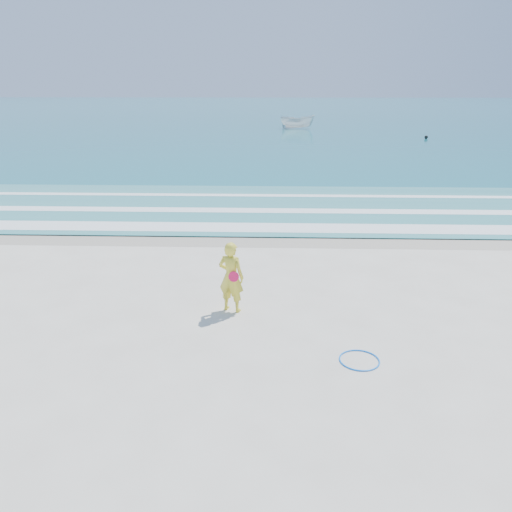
{
  "coord_description": "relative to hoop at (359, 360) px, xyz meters",
  "views": [
    {
      "loc": [
        0.57,
        -9.46,
        5.69
      ],
      "look_at": [
        0.1,
        4.0,
        1.0
      ],
      "focal_mm": 35.0,
      "sensor_mm": 36.0,
      "label": 1
    }
  ],
  "objects": [
    {
      "name": "boat",
      "position": [
        1.13,
        57.23,
        0.87
      ],
      "size": [
        4.42,
        1.74,
        1.69
      ],
      "primitive_type": "imported",
      "rotation": [
        0.0,
        0.0,
        1.55
      ],
      "color": "silver",
      "rests_on": "ocean"
    },
    {
      "name": "woman",
      "position": [
        -2.97,
        2.44,
        0.93
      ],
      "size": [
        0.8,
        0.66,
        1.89
      ],
      "color": "yellow",
      "rests_on": "ground"
    },
    {
      "name": "foam_mid",
      "position": [
        -2.48,
        13.15,
        0.04
      ],
      "size": [
        400.0,
        0.9,
        0.01
      ],
      "primitive_type": "cube",
      "color": "white",
      "rests_on": "shallow"
    },
    {
      "name": "wet_sand",
      "position": [
        -2.48,
        8.95,
        -0.01
      ],
      "size": [
        400.0,
        2.4,
        0.0
      ],
      "primitive_type": "cube",
      "color": "#B2A893",
      "rests_on": "ground"
    },
    {
      "name": "shallow",
      "position": [
        -2.48,
        13.95,
        0.03
      ],
      "size": [
        400.0,
        10.0,
        0.01
      ],
      "primitive_type": "cube",
      "color": "#59B7AD",
      "rests_on": "ocean"
    },
    {
      "name": "ground",
      "position": [
        -2.48,
        -0.05,
        -0.02
      ],
      "size": [
        400.0,
        400.0,
        0.0
      ],
      "primitive_type": "plane",
      "color": "silver",
      "rests_on": "ground"
    },
    {
      "name": "hoop",
      "position": [
        0.0,
        0.0,
        0.0
      ],
      "size": [
        0.98,
        0.98,
        0.03
      ],
      "primitive_type": "torus",
      "rotation": [
        0.0,
        0.0,
        0.12
      ],
      "color": "#0D76F5",
      "rests_on": "ground"
    },
    {
      "name": "ocean",
      "position": [
        -2.48,
        104.95,
        0.0
      ],
      "size": [
        400.0,
        190.0,
        0.04
      ],
      "primitive_type": "cube",
      "color": "#19727F",
      "rests_on": "ground"
    },
    {
      "name": "foam_near",
      "position": [
        -2.48,
        10.25,
        0.04
      ],
      "size": [
        400.0,
        1.4,
        0.01
      ],
      "primitive_type": "cube",
      "color": "white",
      "rests_on": "shallow"
    },
    {
      "name": "buoy",
      "position": [
        14.3,
        45.25,
        0.21
      ],
      "size": [
        0.36,
        0.36,
        0.36
      ],
      "primitive_type": "sphere",
      "color": "black",
      "rests_on": "ocean"
    },
    {
      "name": "foam_far",
      "position": [
        -2.48,
        16.45,
        0.04
      ],
      "size": [
        400.0,
        0.6,
        0.01
      ],
      "primitive_type": "cube",
      "color": "white",
      "rests_on": "shallow"
    }
  ]
}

